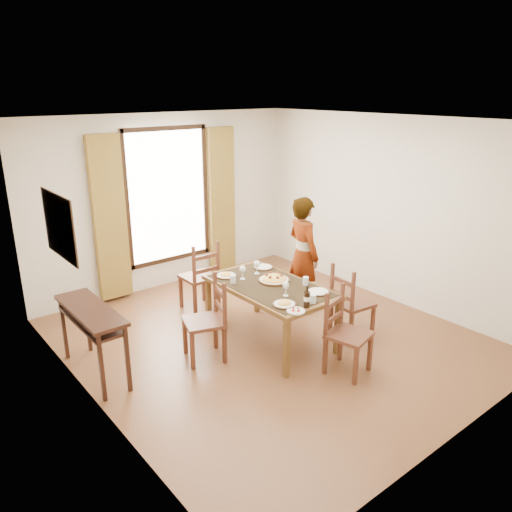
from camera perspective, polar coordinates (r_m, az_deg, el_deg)
ground at (r=6.46m, az=1.53°, el=-9.43°), size 5.00×5.00×0.00m
room_shell at (r=5.98m, az=0.83°, el=4.14°), size 4.60×5.10×2.74m
console_table at (r=5.72m, az=-18.35°, el=-6.74°), size 0.38×1.20×0.80m
dining_table at (r=6.14m, az=1.61°, el=-3.89°), size 0.94×1.65×0.76m
chair_west at (r=5.86m, az=-5.63°, el=-7.52°), size 0.56×0.56×1.00m
chair_north at (r=7.13m, az=-6.38°, el=-2.53°), size 0.46×0.46×1.03m
chair_south at (r=5.67m, az=10.24°, el=-8.86°), size 0.53×0.53×0.97m
chair_east at (r=6.41m, az=10.75°, el=-5.47°), size 0.48×0.48×0.99m
man at (r=7.01m, az=5.40°, el=0.15°), size 0.73×0.59×1.65m
plate_sw at (r=5.56m, az=3.26°, el=-5.37°), size 0.27×0.27×0.05m
plate_se at (r=5.92m, az=7.13°, el=-3.93°), size 0.27×0.27×0.05m
plate_nw at (r=6.38m, az=-3.43°, el=-2.11°), size 0.27×0.27×0.05m
plate_ne at (r=6.66m, az=0.82°, el=-1.15°), size 0.27×0.27×0.05m
pasta_platter at (r=6.21m, az=2.07°, el=-2.44°), size 0.40×0.40×0.10m
caprese_plate at (r=5.41m, az=4.58°, el=-6.16°), size 0.20×0.20×0.04m
wine_glass_a at (r=5.77m, az=3.43°, el=-3.75°), size 0.08×0.08×0.18m
wine_glass_b at (r=6.43m, az=0.10°, el=-1.28°), size 0.08×0.08×0.18m
wine_glass_c at (r=6.26m, az=-1.54°, el=-1.88°), size 0.08×0.08×0.18m
tumbler_a at (r=6.13m, az=5.70°, el=-2.85°), size 0.07×0.07×0.10m
tumbler_b at (r=6.16m, az=-2.65°, el=-2.65°), size 0.07×0.07×0.10m
tumbler_c at (r=5.63m, az=6.53°, el=-4.88°), size 0.07×0.07×0.10m
wine_bottle at (r=5.49m, az=5.85°, el=-4.64°), size 0.07×0.07×0.25m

